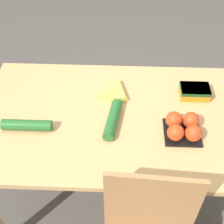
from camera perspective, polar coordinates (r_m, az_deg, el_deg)
The scene contains 7 objects.
ground_plane at distance 2.26m, azimuth 0.00°, elevation -14.45°, with size 12.00×12.00×0.00m, color #4C4742.
dining_table at distance 1.71m, azimuth 0.00°, elevation -3.16°, with size 1.40×0.86×0.78m.
banana_bunch at distance 1.75m, azimuth 0.53°, elevation 4.02°, with size 0.17×0.17×0.03m.
tomato_pack at distance 1.55m, azimuth 12.90°, elevation -2.70°, with size 0.18×0.18×0.09m.
carrot_bag at distance 1.77m, azimuth 14.89°, elevation 3.73°, with size 0.16×0.11×0.06m.
cucumber_near at distance 1.57m, azimuth 0.14°, elevation -1.35°, with size 0.09×0.25×0.06m.
cucumber_far at distance 1.60m, azimuth -15.31°, elevation -2.32°, with size 0.25×0.06×0.06m.
Camera 1 is at (-0.04, 1.12, 1.96)m, focal length 50.00 mm.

